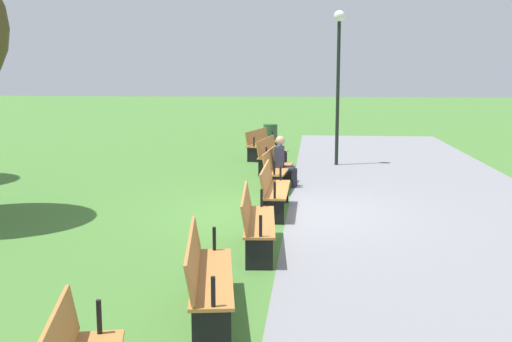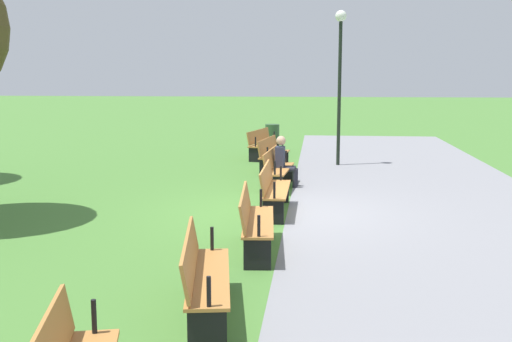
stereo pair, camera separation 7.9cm
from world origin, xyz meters
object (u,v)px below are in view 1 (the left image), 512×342
(bench_1, at_px, (271,153))
(lamp_post, at_px, (338,60))
(bench_3, at_px, (273,188))
(person_seated, at_px, (283,160))
(bench_4, at_px, (255,219))
(bench_2, at_px, (276,167))
(bench_0, at_px, (261,143))
(trash_bin, at_px, (270,138))
(bench_5, at_px, (206,273))

(bench_1, bearing_deg, lamp_post, 133.25)
(bench_3, xyz_separation_m, person_seated, (-2.74, 0.06, 0.16))
(bench_3, bearing_deg, bench_4, -2.21)
(bench_1, bearing_deg, bench_4, 11.10)
(bench_4, height_order, lamp_post, lamp_post)
(lamp_post, bearing_deg, bench_2, -21.89)
(bench_0, relative_size, trash_bin, 2.22)
(bench_1, relative_size, bench_3, 1.02)
(bench_5, bearing_deg, bench_3, 166.69)
(trash_bin, bearing_deg, bench_0, -5.80)
(bench_0, xyz_separation_m, bench_4, (10.24, 0.79, 0.00))
(person_seated, distance_m, trash_bin, 6.73)
(bench_1, xyz_separation_m, bench_2, (2.56, 0.30, 0.00))
(bench_2, xyz_separation_m, bench_5, (7.71, -0.30, 0.00))
(bench_0, xyz_separation_m, lamp_post, (1.28, 2.32, 2.54))
(bench_4, relative_size, person_seated, 1.69)
(bench_0, xyz_separation_m, bench_1, (2.53, 0.49, 0.00))
(bench_1, relative_size, person_seated, 1.70)
(lamp_post, bearing_deg, bench_3, -12.64)
(bench_5, relative_size, trash_bin, 2.21)
(bench_0, xyz_separation_m, bench_5, (12.80, 0.49, 0.00))
(bench_0, bearing_deg, bench_5, 15.54)
(bench_2, height_order, bench_4, same)
(bench_2, distance_m, bench_3, 2.58)
(bench_0, height_order, trash_bin, trash_bin)
(bench_2, distance_m, person_seated, 0.27)
(bench_3, distance_m, bench_4, 2.58)
(person_seated, distance_m, lamp_post, 4.57)
(bench_1, distance_m, bench_5, 10.27)
(person_seated, bearing_deg, bench_3, 3.22)
(bench_2, height_order, trash_bin, trash_bin)
(bench_0, relative_size, bench_1, 1.00)
(bench_2, relative_size, bench_5, 0.99)
(bench_3, relative_size, person_seated, 1.66)
(trash_bin, bearing_deg, bench_1, 4.23)
(bench_2, xyz_separation_m, trash_bin, (-6.84, -0.61, -0.02))
(bench_3, relative_size, bench_5, 0.98)
(bench_2, height_order, lamp_post, lamp_post)
(bench_1, distance_m, trash_bin, 4.29)
(lamp_post, height_order, trash_bin, lamp_post)
(bench_0, height_order, bench_5, same)
(bench_4, distance_m, trash_bin, 12.01)
(bench_2, relative_size, person_seated, 1.69)
(bench_1, bearing_deg, bench_3, 13.31)
(bench_5, bearing_deg, trash_bin, 172.36)
(bench_5, bearing_deg, lamp_post, 162.09)
(bench_3, relative_size, lamp_post, 0.45)
(bench_3, xyz_separation_m, bench_5, (5.14, -0.40, 0.00))
(bench_0, height_order, bench_4, same)
(bench_0, height_order, bench_1, same)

